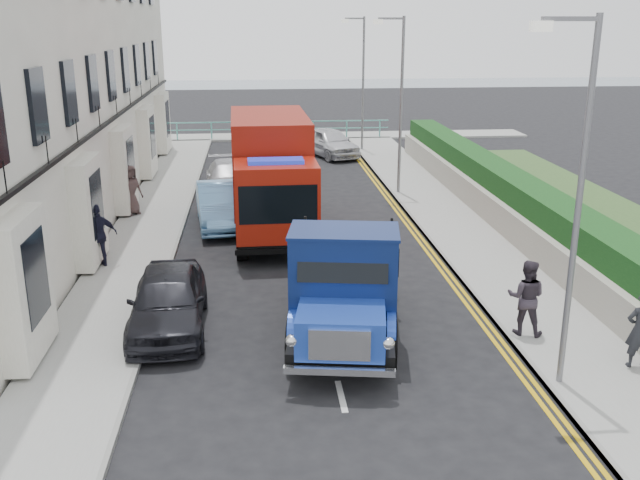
{
  "coord_description": "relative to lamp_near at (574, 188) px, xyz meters",
  "views": [
    {
      "loc": [
        -1.53,
        -14.01,
        6.91
      ],
      "look_at": [
        0.11,
        3.58,
        1.4
      ],
      "focal_mm": 40.0,
      "sensor_mm": 36.0,
      "label": 1
    }
  ],
  "objects": [
    {
      "name": "ground",
      "position": [
        -4.18,
        2.0,
        -4.0
      ],
      "size": [
        120.0,
        120.0,
        0.0
      ],
      "primitive_type": "plane",
      "color": "black",
      "rests_on": "ground"
    },
    {
      "name": "pavement_west",
      "position": [
        -9.38,
        11.0,
        -3.94
      ],
      "size": [
        2.4,
        38.0,
        0.12
      ],
      "primitive_type": "cube",
      "color": "gray",
      "rests_on": "ground"
    },
    {
      "name": "pavement_east",
      "position": [
        1.12,
        11.0,
        -3.94
      ],
      "size": [
        2.6,
        38.0,
        0.12
      ],
      "primitive_type": "cube",
      "color": "gray",
      "rests_on": "ground"
    },
    {
      "name": "promenade",
      "position": [
        -4.18,
        31.0,
        -3.94
      ],
      "size": [
        30.0,
        2.5,
        0.12
      ],
      "primitive_type": "cube",
      "color": "gray",
      "rests_on": "ground"
    },
    {
      "name": "sea_plane",
      "position": [
        -4.18,
        62.0,
        -4.0
      ],
      "size": [
        120.0,
        120.0,
        0.0
      ],
      "primitive_type": "plane",
      "color": "slate",
      "rests_on": "ground"
    },
    {
      "name": "terrace_west",
      "position": [
        -13.65,
        15.0,
        3.17
      ],
      "size": [
        6.31,
        30.2,
        14.25
      ],
      "color": "white",
      "rests_on": "ground"
    },
    {
      "name": "garden_east",
      "position": [
        3.03,
        11.0,
        -3.1
      ],
      "size": [
        1.45,
        28.0,
        1.75
      ],
      "color": "#B2AD9E",
      "rests_on": "ground"
    },
    {
      "name": "seafront_railing",
      "position": [
        -4.18,
        30.2,
        -3.42
      ],
      "size": [
        13.0,
        0.08,
        1.11
      ],
      "color": "#59B2A5",
      "rests_on": "ground"
    },
    {
      "name": "lamp_near",
      "position": [
        0.0,
        0.0,
        0.0
      ],
      "size": [
        1.23,
        0.18,
        7.0
      ],
      "color": "slate",
      "rests_on": "ground"
    },
    {
      "name": "lamp_mid",
      "position": [
        0.0,
        16.0,
        0.0
      ],
      "size": [
        1.23,
        0.18,
        7.0
      ],
      "color": "slate",
      "rests_on": "ground"
    },
    {
      "name": "lamp_far",
      "position": [
        0.0,
        26.0,
        0.0
      ],
      "size": [
        1.23,
        0.18,
        7.0
      ],
      "color": "slate",
      "rests_on": "ground"
    },
    {
      "name": "bedford_lorry",
      "position": [
        -3.87,
        2.15,
        -2.76
      ],
      "size": [
        3.07,
        5.92,
        2.69
      ],
      "rotation": [
        0.0,
        0.0,
        -0.16
      ],
      "color": "black",
      "rests_on": "ground"
    },
    {
      "name": "red_lorry",
      "position": [
        -5.17,
        11.24,
        -1.96
      ],
      "size": [
        2.64,
        7.36,
        3.82
      ],
      "rotation": [
        0.0,
        0.0,
        0.02
      ],
      "color": "black",
      "rests_on": "ground"
    },
    {
      "name": "parked_car_front",
      "position": [
        -7.78,
        3.44,
        -3.28
      ],
      "size": [
        1.84,
        4.27,
        1.44
      ],
      "primitive_type": "imported",
      "rotation": [
        0.0,
        0.0,
        0.03
      ],
      "color": "black",
      "rests_on": "ground"
    },
    {
      "name": "parked_car_mid",
      "position": [
        -6.9,
        12.05,
        -3.26
      ],
      "size": [
        2.05,
        4.61,
        1.47
      ],
      "primitive_type": "imported",
      "rotation": [
        0.0,
        0.0,
        0.11
      ],
      "color": "#619AD1",
      "rests_on": "ground"
    },
    {
      "name": "parked_car_rear",
      "position": [
        -6.78,
        16.9,
        -3.35
      ],
      "size": [
        2.17,
        4.59,
        1.29
      ],
      "primitive_type": "imported",
      "rotation": [
        0.0,
        0.0,
        0.08
      ],
      "color": "#B0B0B5",
      "rests_on": "ground"
    },
    {
      "name": "seafront_car_left",
      "position": [
        -5.18,
        23.14,
        -3.34
      ],
      "size": [
        3.28,
        5.12,
        1.31
      ],
      "primitive_type": "imported",
      "rotation": [
        0.0,
        0.0,
        2.89
      ],
      "color": "black",
      "rests_on": "ground"
    },
    {
      "name": "seafront_car_right",
      "position": [
        -1.79,
        24.68,
        -3.26
      ],
      "size": [
        3.18,
        4.68,
        1.48
      ],
      "primitive_type": "imported",
      "rotation": [
        0.0,
        0.0,
        0.36
      ],
      "color": "silver",
      "rests_on": "ground"
    },
    {
      "name": "pedestrian_east_near",
      "position": [
        1.92,
        0.44,
        -3.07
      ],
      "size": [
        0.62,
        0.44,
        1.61
      ],
      "primitive_type": "imported",
      "rotation": [
        0.0,
        0.0,
        3.04
      ],
      "color": "black",
      "rests_on": "pavement_east"
    },
    {
      "name": "pedestrian_east_far",
      "position": [
        0.22,
        2.22,
        -3.01
      ],
      "size": [
        1.04,
        0.94,
        1.73
      ],
      "primitive_type": "imported",
      "rotation": [
        0.0,
        0.0,
        2.72
      ],
      "color": "#342D37",
      "rests_on": "pavement_east"
    },
    {
      "name": "pedestrian_west_near",
      "position": [
        -10.18,
        7.76,
        -2.96
      ],
      "size": [
        1.16,
        0.85,
        1.83
      ],
      "primitive_type": "imported",
      "rotation": [
        0.0,
        0.0,
        3.56
      ],
      "color": "black",
      "rests_on": "pavement_west"
    },
    {
      "name": "pedestrian_west_far",
      "position": [
        -10.18,
        13.42,
        -2.97
      ],
      "size": [
        1.05,
        1.02,
        1.81
      ],
      "primitive_type": "imported",
      "rotation": [
        0.0,
        0.0,
        0.72
      ],
      "color": "#41312F",
      "rests_on": "pavement_west"
    }
  ]
}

